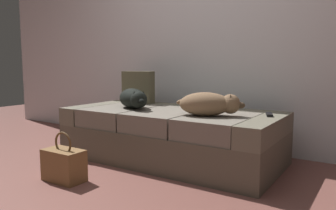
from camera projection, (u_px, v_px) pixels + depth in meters
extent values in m
plane|color=brown|center=(89.00, 196.00, 2.22)|extent=(10.00, 10.00, 0.00)
cube|color=silver|center=(207.00, 14.00, 3.50)|extent=(6.40, 0.10, 2.80)
cube|color=brown|center=(171.00, 143.00, 3.06)|extent=(1.95, 0.93, 0.30)
cube|color=#6C6756|center=(101.00, 111.00, 3.51)|extent=(0.20, 0.93, 0.16)
cube|color=#6C6756|center=(266.00, 129.00, 2.56)|extent=(0.20, 0.93, 0.16)
cube|color=#6C6756|center=(190.00, 114.00, 3.34)|extent=(1.55, 0.20, 0.16)
cube|color=slate|center=(121.00, 115.00, 3.23)|extent=(0.50, 0.71, 0.16)
cube|color=slate|center=(165.00, 120.00, 2.95)|extent=(0.50, 0.71, 0.16)
cube|color=slate|center=(218.00, 126.00, 2.67)|extent=(0.50, 0.71, 0.16)
ellipsoid|color=black|center=(133.00, 98.00, 3.15)|extent=(0.47, 0.42, 0.19)
sphere|color=black|center=(139.00, 100.00, 2.97)|extent=(0.15, 0.15, 0.15)
ellipsoid|color=black|center=(141.00, 102.00, 2.91)|extent=(0.11, 0.10, 0.05)
cone|color=black|center=(143.00, 93.00, 2.98)|extent=(0.04, 0.04, 0.04)
cone|color=black|center=(134.00, 94.00, 2.94)|extent=(0.04, 0.04, 0.04)
ellipsoid|color=black|center=(132.00, 95.00, 3.33)|extent=(0.16, 0.11, 0.04)
ellipsoid|color=#816245|center=(205.00, 104.00, 2.67)|extent=(0.48, 0.38, 0.19)
sphere|color=#816245|center=(230.00, 104.00, 2.63)|extent=(0.16, 0.16, 0.16)
ellipsoid|color=#4D3A29|center=(239.00, 105.00, 2.62)|extent=(0.11, 0.09, 0.05)
cone|color=#4D3A29|center=(230.00, 96.00, 2.67)|extent=(0.04, 0.04, 0.05)
cone|color=#4D3A29|center=(231.00, 97.00, 2.58)|extent=(0.04, 0.04, 0.05)
ellipsoid|color=#816245|center=(183.00, 102.00, 2.75)|extent=(0.07, 0.17, 0.05)
cube|color=black|center=(269.00, 115.00, 2.67)|extent=(0.09, 0.16, 0.02)
cube|color=brown|center=(138.00, 87.00, 3.54)|extent=(0.35, 0.16, 0.34)
cube|color=brown|center=(64.00, 165.00, 2.50)|extent=(0.32, 0.18, 0.24)
torus|color=brown|center=(63.00, 143.00, 2.48)|extent=(0.18, 0.02, 0.18)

